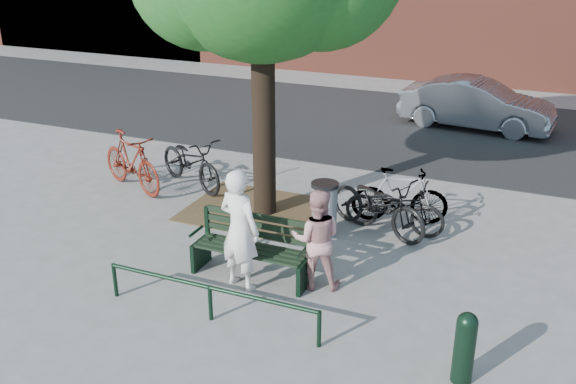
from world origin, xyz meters
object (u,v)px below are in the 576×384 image
at_px(person_right, 316,239).
at_px(bicycle_c, 378,204).
at_px(park_bench, 253,246).
at_px(bollard, 465,345).
at_px(parked_car, 477,104).
at_px(litter_bin, 324,209).
at_px(person_left, 240,229).

distance_m(person_right, bicycle_c, 2.09).
xyz_separation_m(park_bench, bollard, (3.20, -1.25, -0.00)).
xyz_separation_m(park_bench, person_right, (0.95, 0.07, 0.26)).
height_order(person_right, parked_car, person_right).
bearing_deg(bicycle_c, park_bench, 171.85).
bearing_deg(park_bench, bollard, -21.34).
bearing_deg(person_right, bollard, 131.03).
xyz_separation_m(litter_bin, parked_car, (1.42, 7.36, 0.15)).
distance_m(bollard, parked_car, 10.36).
xyz_separation_m(person_right, bollard, (2.25, -1.32, -0.26)).
bearing_deg(bicycle_c, litter_bin, 143.32).
height_order(person_left, bicycle_c, person_left).
bearing_deg(parked_car, person_left, 174.52).
bearing_deg(park_bench, person_right, 4.28).
height_order(litter_bin, parked_car, parked_car).
bearing_deg(park_bench, litter_bin, 73.45).
bearing_deg(litter_bin, person_right, -74.03).
distance_m(park_bench, parked_car, 9.23).
bearing_deg(person_left, litter_bin, -90.82).
relative_size(person_right, bicycle_c, 0.76).
relative_size(litter_bin, parked_car, 0.25).
bearing_deg(litter_bin, parked_car, 79.07).
distance_m(litter_bin, parked_car, 7.50).
height_order(park_bench, parked_car, parked_car).
bearing_deg(person_left, park_bench, -81.28).
xyz_separation_m(bollard, litter_bin, (-2.71, 2.91, -0.00)).
relative_size(person_right, parked_car, 0.39).
distance_m(bicycle_c, parked_car, 6.94).
relative_size(person_left, parked_car, 0.47).
bearing_deg(person_left, bicycle_c, -103.97).
relative_size(person_left, litter_bin, 1.90).
relative_size(bollard, parked_car, 0.23).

